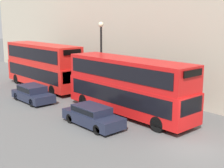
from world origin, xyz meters
TOP-DOWN VIEW (x-y plane):
  - ground_plane at (0.00, 0.00)m, footprint 200.00×200.00m
  - bus_leading at (1.60, 6.60)m, footprint 2.59×10.71m
  - bus_second_in_queue at (1.60, 18.72)m, footprint 2.59×10.59m
  - car_dark_sedan at (-1.80, 6.40)m, footprint 1.77×4.50m
  - car_hatchback at (-1.80, 14.47)m, footprint 1.85×4.29m
  - street_lamp at (3.37, 11.70)m, footprint 0.44×0.44m

SIDE VIEW (x-z plane):
  - ground_plane at x=0.00m, z-range 0.00..0.00m
  - car_dark_sedan at x=-1.80m, z-range 0.04..1.36m
  - car_hatchback at x=-1.80m, z-range 0.04..1.42m
  - bus_leading at x=1.60m, z-range 0.22..4.29m
  - bus_second_in_queue at x=1.60m, z-range 0.22..4.60m
  - street_lamp at x=3.37m, z-range 0.77..7.33m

